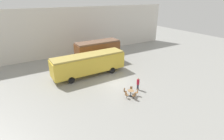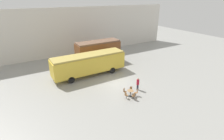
% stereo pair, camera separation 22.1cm
% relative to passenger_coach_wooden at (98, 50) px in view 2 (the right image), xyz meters
% --- Properties ---
extents(ground_plane, '(80.00, 80.00, 0.00)m').
position_rel_passenger_coach_wooden_xyz_m(ground_plane, '(-1.31, -8.25, -2.25)').
color(ground_plane, gray).
extents(backdrop_wall, '(44.00, 0.15, 9.00)m').
position_rel_passenger_coach_wooden_xyz_m(backdrop_wall, '(-1.31, 7.07, 2.25)').
color(backdrop_wall, silver).
rests_on(backdrop_wall, ground_plane).
extents(passenger_coach_wooden, '(7.52, 2.63, 3.85)m').
position_rel_passenger_coach_wooden_xyz_m(passenger_coach_wooden, '(0.00, 0.00, 0.00)').
color(passenger_coach_wooden, brown).
rests_on(passenger_coach_wooden, ground_plane).
extents(passenger_coach_vintage, '(10.71, 2.70, 3.20)m').
position_rel_passenger_coach_wooden_xyz_m(passenger_coach_vintage, '(-3.45, -3.86, -0.37)').
color(passenger_coach_vintage, gold).
rests_on(passenger_coach_vintage, ground_plane).
extents(cafe_table_near, '(0.73, 0.73, 0.78)m').
position_rel_passenger_coach_wooden_xyz_m(cafe_table_near, '(-1.86, -11.90, -1.68)').
color(cafe_table_near, black).
rests_on(cafe_table_near, ground_plane).
extents(cafe_chair_0, '(0.38, 0.36, 0.87)m').
position_rel_passenger_coach_wooden_xyz_m(cafe_chair_0, '(-2.58, -12.06, -1.75)').
color(cafe_chair_0, black).
rests_on(cafe_chair_0, ground_plane).
extents(cafe_chair_1, '(0.36, 0.37, 0.87)m').
position_rel_passenger_coach_wooden_xyz_m(cafe_chair_1, '(-1.93, -12.64, -1.75)').
color(cafe_chair_1, black).
rests_on(cafe_chair_1, ground_plane).
extents(cafe_chair_2, '(0.40, 0.38, 0.87)m').
position_rel_passenger_coach_wooden_xyz_m(cafe_chair_2, '(-1.18, -12.19, -1.75)').
color(cafe_chair_2, black).
rests_on(cafe_chair_2, ground_plane).
extents(cafe_chair_3, '(0.40, 0.41, 0.87)m').
position_rel_passenger_coach_wooden_xyz_m(cafe_chair_3, '(-1.37, -11.35, -1.75)').
color(cafe_chair_3, black).
rests_on(cafe_chair_3, ground_plane).
extents(cafe_chair_4, '(0.39, 0.40, 0.87)m').
position_rel_passenger_coach_wooden_xyz_m(cafe_chair_4, '(-2.24, -11.27, -1.75)').
color(cafe_chair_4, black).
rests_on(cafe_chair_4, ground_plane).
extents(visitor_person, '(0.34, 0.34, 1.64)m').
position_rel_passenger_coach_wooden_xyz_m(visitor_person, '(-0.15, -11.11, -1.37)').
color(visitor_person, '#262633').
rests_on(visitor_person, ground_plane).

